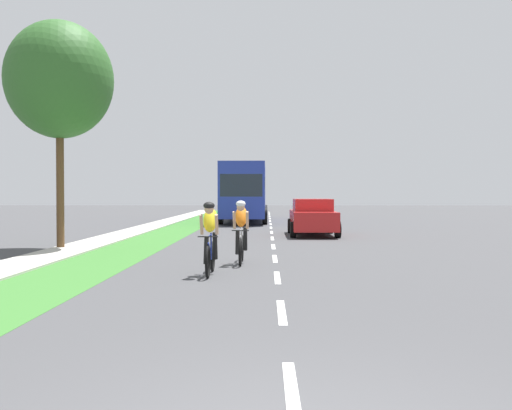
% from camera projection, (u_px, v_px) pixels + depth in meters
% --- Properties ---
extents(ground_plane, '(120.00, 120.00, 0.00)m').
position_uv_depth(ground_plane, '(272.00, 236.00, 23.87)').
color(ground_plane, '#424244').
extents(grass_verge, '(2.05, 70.00, 0.01)m').
position_uv_depth(grass_verge, '(163.00, 236.00, 23.95)').
color(grass_verge, '#38722D').
rests_on(grass_verge, ground_plane).
extents(sidewalk_concrete, '(1.45, 70.00, 0.10)m').
position_uv_depth(sidewalk_concrete, '(120.00, 236.00, 23.98)').
color(sidewalk_concrete, '#B2ADA3').
rests_on(sidewalk_concrete, ground_plane).
extents(lane_markings_center, '(0.12, 54.30, 0.01)m').
position_uv_depth(lane_markings_center, '(271.00, 230.00, 27.87)').
color(lane_markings_center, white).
rests_on(lane_markings_center, ground_plane).
extents(cyclist_lead, '(0.42, 1.72, 1.58)m').
position_uv_depth(cyclist_lead, '(210.00, 237.00, 12.50)').
color(cyclist_lead, black).
rests_on(cyclist_lead, ground_plane).
extents(cyclist_trailing, '(0.42, 1.72, 1.58)m').
position_uv_depth(cyclist_trailing, '(241.00, 231.00, 14.48)').
color(cyclist_trailing, black).
rests_on(cyclist_trailing, ground_plane).
extents(sedan_red, '(1.98, 4.30, 1.52)m').
position_uv_depth(sedan_red, '(313.00, 217.00, 24.28)').
color(sedan_red, red).
rests_on(sedan_red, ground_plane).
extents(bus_blue, '(2.78, 11.60, 3.48)m').
position_uv_depth(bus_blue, '(245.00, 190.00, 36.49)').
color(bus_blue, '#23389E').
rests_on(bus_blue, ground_plane).
extents(street_tree_near, '(3.35, 3.35, 7.17)m').
position_uv_depth(street_tree_near, '(59.00, 80.00, 18.30)').
color(street_tree_near, brown).
rests_on(street_tree_near, ground_plane).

